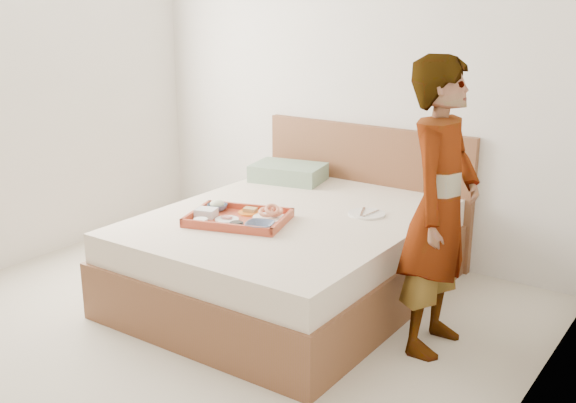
% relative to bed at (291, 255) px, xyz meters
% --- Properties ---
extents(ground, '(3.50, 4.00, 0.01)m').
position_rel_bed_xyz_m(ground, '(-0.15, -1.00, -0.27)').
color(ground, '#BEB4A1').
rests_on(ground, ground).
extents(wall_back, '(3.50, 0.01, 2.60)m').
position_rel_bed_xyz_m(wall_back, '(-0.15, 1.00, 1.04)').
color(wall_back, silver).
rests_on(wall_back, ground).
extents(wall_right, '(0.01, 4.00, 2.60)m').
position_rel_bed_xyz_m(wall_right, '(1.60, -1.00, 1.04)').
color(wall_right, silver).
rests_on(wall_right, ground).
extents(bed, '(1.65, 2.00, 0.53)m').
position_rel_bed_xyz_m(bed, '(0.00, 0.00, 0.00)').
color(bed, brown).
rests_on(bed, ground).
extents(headboard, '(1.65, 0.06, 0.95)m').
position_rel_bed_xyz_m(headboard, '(0.00, 0.97, 0.21)').
color(headboard, brown).
rests_on(headboard, ground).
extents(pillow, '(0.57, 0.44, 0.12)m').
position_rel_bed_xyz_m(pillow, '(-0.49, 0.68, 0.33)').
color(pillow, '#85A682').
rests_on(pillow, bed).
extents(tray, '(0.68, 0.57, 0.05)m').
position_rel_bed_xyz_m(tray, '(-0.18, -0.29, 0.29)').
color(tray, '#BE502C').
rests_on(tray, bed).
extents(prawn_plate, '(0.25, 0.25, 0.01)m').
position_rel_bed_xyz_m(prawn_plate, '(-0.03, -0.18, 0.29)').
color(prawn_plate, white).
rests_on(prawn_plate, tray).
extents(navy_bowl_big, '(0.20, 0.20, 0.04)m').
position_rel_bed_xyz_m(navy_bowl_big, '(0.03, -0.36, 0.30)').
color(navy_bowl_big, '#182143').
rests_on(navy_bowl_big, tray).
extents(sauce_dish, '(0.11, 0.11, 0.03)m').
position_rel_bed_xyz_m(sauce_dish, '(-0.09, -0.42, 0.30)').
color(sauce_dish, black).
rests_on(sauce_dish, tray).
extents(meat_plate, '(0.18, 0.18, 0.01)m').
position_rel_bed_xyz_m(meat_plate, '(-0.22, -0.35, 0.29)').
color(meat_plate, white).
rests_on(meat_plate, tray).
extents(bread_plate, '(0.18, 0.18, 0.01)m').
position_rel_bed_xyz_m(bread_plate, '(-0.20, -0.16, 0.29)').
color(bread_plate, orange).
rests_on(bread_plate, tray).
extents(salad_bowl, '(0.16, 0.16, 0.04)m').
position_rel_bed_xyz_m(salad_bowl, '(-0.41, -0.22, 0.30)').
color(salad_bowl, '#182143').
rests_on(salad_bowl, tray).
extents(plastic_tub, '(0.15, 0.13, 0.05)m').
position_rel_bed_xyz_m(plastic_tub, '(-0.37, -0.37, 0.31)').
color(plastic_tub, silver).
rests_on(plastic_tub, tray).
extents(cheese_round, '(0.11, 0.11, 0.03)m').
position_rel_bed_xyz_m(cheese_round, '(-0.31, -0.48, 0.30)').
color(cheese_round, white).
rests_on(cheese_round, tray).
extents(dinner_plate, '(0.25, 0.25, 0.01)m').
position_rel_bed_xyz_m(dinner_plate, '(0.39, 0.27, 0.27)').
color(dinner_plate, white).
rests_on(dinner_plate, bed).
extents(person, '(0.40, 0.59, 1.57)m').
position_rel_bed_xyz_m(person, '(1.02, -0.12, 0.52)').
color(person, beige).
rests_on(person, ground).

